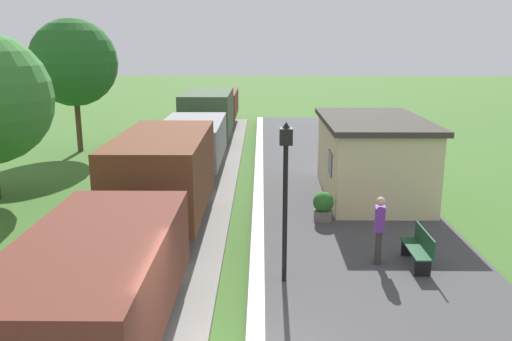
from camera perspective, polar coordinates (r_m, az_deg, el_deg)
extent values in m
cube|color=brown|center=(9.79, -17.03, -11.21)|extent=(2.50, 5.60, 1.60)
cube|color=black|center=(10.08, -16.76, -14.56)|extent=(2.10, 5.15, 0.50)
cylinder|color=black|center=(11.72, -14.08, -11.54)|extent=(1.56, 0.84, 0.84)
cylinder|color=black|center=(12.65, -12.84, -8.29)|extent=(0.20, 0.30, 0.20)
cube|color=brown|center=(15.76, -10.03, -0.08)|extent=(2.50, 5.60, 2.20)
cube|color=black|center=(16.01, -9.89, -3.38)|extent=(2.10, 5.15, 0.50)
cylinder|color=black|center=(17.77, -8.83, -2.43)|extent=(1.56, 0.84, 0.84)
cylinder|color=black|center=(14.43, -11.11, -6.44)|extent=(1.56, 0.84, 0.84)
cylinder|color=black|center=(18.81, -8.30, -0.71)|extent=(0.20, 0.30, 0.20)
cylinder|color=black|center=(13.28, -12.15, -7.16)|extent=(0.20, 0.30, 0.20)
cube|color=gray|center=(22.19, -6.94, 3.30)|extent=(2.50, 5.60, 1.60)
cube|color=black|center=(22.32, -6.89, 1.66)|extent=(2.10, 5.15, 0.50)
cylinder|color=black|center=(24.11, -6.33, 1.99)|extent=(1.56, 0.84, 0.84)
cylinder|color=black|center=(20.65, -7.50, -0.08)|extent=(1.56, 0.84, 0.84)
cylinder|color=black|center=(25.19, -6.04, 3.09)|extent=(0.20, 0.30, 0.20)
cylinder|color=black|center=(19.48, -7.99, -0.19)|extent=(0.20, 0.30, 0.20)
cube|color=#384C33|center=(28.62, -5.26, 6.34)|extent=(2.50, 5.60, 2.20)
cube|color=black|center=(28.76, -5.22, 4.46)|extent=(2.10, 5.15, 0.50)
cylinder|color=black|center=(30.56, -4.87, 4.55)|extent=(1.56, 0.84, 0.84)
cylinder|color=black|center=(27.05, -5.58, 3.31)|extent=(1.56, 0.84, 0.84)
cylinder|color=black|center=(31.66, -4.69, 5.34)|extent=(0.20, 0.30, 0.20)
cylinder|color=black|center=(25.87, -5.86, 3.38)|extent=(0.20, 0.30, 0.20)
cube|color=brown|center=(35.18, -4.17, 7.28)|extent=(2.50, 5.60, 1.60)
cube|color=black|center=(35.26, -4.15, 6.23)|extent=(2.10, 5.15, 0.50)
cylinder|color=black|center=(37.07, -3.92, 6.22)|extent=(1.56, 0.84, 0.84)
cylinder|color=black|center=(33.53, -4.39, 5.40)|extent=(1.56, 0.84, 0.84)
cylinder|color=black|center=(38.18, -3.79, 6.83)|extent=(0.20, 0.30, 0.20)
cylinder|color=black|center=(32.35, -4.58, 5.53)|extent=(0.20, 0.30, 0.20)
cube|color=beige|center=(18.95, 12.46, 1.15)|extent=(3.20, 5.50, 2.60)
cube|color=#3D3833|center=(18.70, 12.68, 5.30)|extent=(3.50, 5.80, 0.18)
cube|color=black|center=(17.60, 8.06, 0.80)|extent=(0.03, 0.90, 0.80)
cube|color=#1E4C2D|center=(13.55, 17.00, -8.14)|extent=(0.42, 1.50, 0.04)
cube|color=#1E4C2D|center=(13.51, 17.85, -7.14)|extent=(0.04, 1.50, 0.45)
cube|color=black|center=(13.11, 17.66, -10.04)|extent=(0.38, 0.06, 0.42)
cube|color=black|center=(14.16, 16.26, -8.10)|extent=(0.38, 0.06, 0.42)
cylinder|color=#38332D|center=(13.40, 13.14, -8.18)|extent=(0.15, 0.15, 0.86)
cylinder|color=#38332D|center=(13.54, 13.12, -7.93)|extent=(0.15, 0.15, 0.86)
cube|color=#662D8C|center=(13.22, 13.31, -5.11)|extent=(0.31, 0.42, 0.60)
sphere|color=tan|center=(13.08, 13.41, -3.29)|extent=(0.22, 0.22, 0.22)
cylinder|color=slate|center=(16.30, 7.28, -4.85)|extent=(0.56, 0.56, 0.34)
sphere|color=#2D6B28|center=(16.17, 7.33, -3.42)|extent=(0.64, 0.64, 0.64)
cylinder|color=black|center=(11.80, 3.17, -4.82)|extent=(0.11, 0.11, 3.20)
cube|color=black|center=(11.35, 3.29, 3.72)|extent=(0.28, 0.28, 0.36)
sphere|color=#F2E5BF|center=(11.35, 3.29, 3.72)|extent=(0.20, 0.20, 0.20)
cone|color=black|center=(11.31, 3.30, 4.91)|extent=(0.20, 0.20, 0.16)
cylinder|color=#4C3823|center=(28.75, -18.72, 4.85)|extent=(0.28, 0.28, 2.92)
sphere|color=#235B23|center=(28.47, -19.21, 11.02)|extent=(4.37, 4.37, 4.37)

